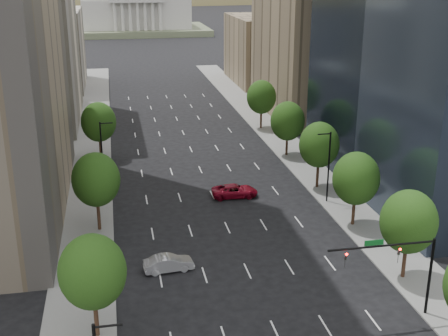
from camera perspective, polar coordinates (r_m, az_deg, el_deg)
sidewalk_left at (r=74.20m, az=-13.06°, el=-3.35°), size 6.00×200.00×0.15m
sidewalk_right at (r=78.91m, az=10.01°, el=-1.76°), size 6.00×200.00×0.15m
midrise_cream_left at (r=112.98m, az=-18.08°, el=12.98°), size 14.00×30.00×35.00m
filler_left at (r=146.54m, az=-16.30°, el=11.00°), size 14.00×26.00×18.00m
parking_tan_right at (r=115.43m, az=7.91°, el=12.58°), size 14.00×30.00×30.00m
filler_right at (r=147.70m, az=3.68°, el=11.38°), size 14.00×26.00×16.00m
tree_right_1 at (r=56.06m, az=17.46°, el=-4.99°), size 5.20×5.20×8.75m
tree_right_2 at (r=66.08m, az=12.68°, el=-1.00°), size 5.20×5.20×8.61m
tree_right_3 at (r=76.54m, az=9.21°, el=2.23°), size 5.20×5.20×8.89m
tree_right_4 at (r=89.43m, az=6.18°, el=4.54°), size 5.20×5.20×8.46m
tree_right_5 at (r=104.34m, az=3.65°, el=6.88°), size 5.20×5.20×8.75m
tree_left_0 at (r=46.37m, az=-12.63°, el=-9.80°), size 5.20×5.20×8.75m
tree_left_1 at (r=64.57m, az=-12.30°, el=-1.11°), size 5.20×5.20×8.97m
tree_left_2 at (r=89.52m, az=-12.06°, el=4.38°), size 5.20×5.20×8.68m
streetlight_rn at (r=72.21m, az=10.07°, el=0.27°), size 1.70×0.20×9.00m
streetlight_ln at (r=77.23m, az=-11.69°, el=1.41°), size 1.70×0.20×9.00m
traffic_signal at (r=50.02m, az=17.03°, el=-8.70°), size 9.12×0.40×7.38m
capitol at (r=259.39m, az=-8.53°, el=14.67°), size 60.00×40.00×35.20m
foothills at (r=613.38m, az=-6.62°, el=12.86°), size 720.00×413.00×263.00m
car_silver at (r=57.17m, az=-5.39°, el=-9.18°), size 4.93×2.14×1.58m
car_red_far at (r=74.20m, az=1.05°, el=-2.22°), size 5.86×2.82×1.61m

